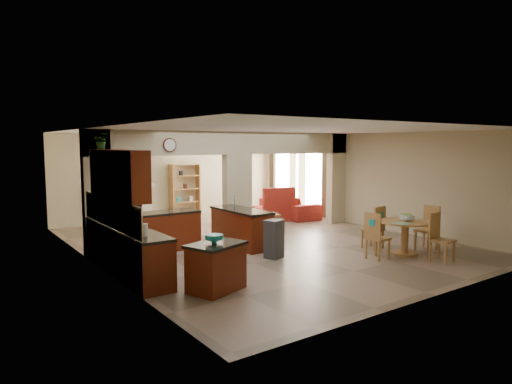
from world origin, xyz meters
TOP-DOWN VIEW (x-y plane):
  - floor at (0.00, 0.00)m, footprint 10.00×10.00m
  - ceiling at (0.00, 0.00)m, footprint 10.00×10.00m
  - wall_back at (0.00, 5.00)m, footprint 8.00×0.00m
  - wall_front at (0.00, -5.00)m, footprint 8.00×0.00m
  - wall_left at (-4.00, 0.00)m, footprint 0.00×10.00m
  - wall_right at (4.00, 0.00)m, footprint 0.00×10.00m
  - partition_left_pier at (-3.70, 1.00)m, footprint 0.60×0.25m
  - partition_center_pier at (0.00, 1.00)m, footprint 0.80×0.25m
  - partition_right_pier at (3.70, 1.00)m, footprint 0.60×0.25m
  - partition_header at (0.00, 1.00)m, footprint 8.00×0.25m
  - kitchen_counter at (-3.26, -0.25)m, footprint 2.52×3.29m
  - upper_cabinets at (-3.82, -0.80)m, footprint 0.35×2.40m
  - peninsula at (-0.60, -0.11)m, footprint 0.70×1.85m
  - wall_clock at (-2.00, 0.85)m, footprint 0.34×0.03m
  - rug at (1.20, 2.10)m, footprint 1.60×1.30m
  - fireplace at (-1.60, 4.83)m, footprint 1.60×0.35m
  - shelving_unit at (0.35, 4.82)m, footprint 1.00×0.32m
  - window_a at (3.97, 2.30)m, footprint 0.02×0.90m
  - window_b at (3.97, 4.00)m, footprint 0.02×0.90m
  - glazed_door at (3.97, 3.15)m, footprint 0.02×0.70m
  - drape_a_left at (3.93, 1.70)m, footprint 0.10×0.28m
  - drape_a_right at (3.93, 2.90)m, footprint 0.10×0.28m
  - drape_b_left at (3.93, 3.40)m, footprint 0.10×0.28m
  - drape_b_right at (3.93, 4.60)m, footprint 0.10×0.28m
  - ceiling_fan at (1.50, 3.00)m, footprint 1.00×1.00m
  - kitchen_island at (-2.82, -2.69)m, footprint 1.12×0.95m
  - teal_bowl at (-2.83, -2.66)m, footprint 0.30×0.30m
  - trash_can at (-0.66, -1.48)m, footprint 0.44×0.41m
  - dining_table at (1.90, -2.95)m, footprint 1.13×1.13m
  - fruit_bowl at (1.87, -3.01)m, footprint 0.33×0.33m
  - sofa at (3.30, 2.81)m, footprint 2.68×1.35m
  - chaise at (2.31, 2.48)m, footprint 1.25×1.10m
  - armchair at (0.90, 2.51)m, footprint 0.82×0.84m
  - ottoman at (1.53, 1.58)m, footprint 0.68×0.68m
  - plant at (-3.82, 0.13)m, footprint 0.32×0.28m
  - chair_north at (1.82, -2.19)m, footprint 0.46×0.46m
  - chair_east at (2.84, -2.91)m, footprint 0.43×0.43m
  - chair_south at (2.04, -3.70)m, footprint 0.45×0.45m
  - chair_west at (1.02, -2.85)m, footprint 0.44×0.44m

SIDE VIEW (x-z plane):
  - floor at x=0.00m, z-range 0.00..0.00m
  - rug at x=1.20m, z-range 0.00..0.01m
  - ottoman at x=1.53m, z-range 0.00..0.39m
  - chaise at x=2.31m, z-range 0.00..0.44m
  - armchair at x=0.90m, z-range 0.00..0.65m
  - sofa at x=3.30m, z-range 0.00..0.75m
  - trash_can at x=-0.66m, z-range 0.00..0.77m
  - kitchen_island at x=-2.82m, z-range 0.00..0.82m
  - peninsula at x=-0.60m, z-range 0.00..0.91m
  - kitchen_counter at x=-3.26m, z-range -0.27..1.20m
  - dining_table at x=1.90m, z-range 0.13..0.89m
  - chair_north at x=1.82m, z-range 0.04..1.07m
  - chair_east at x=2.84m, z-range 0.04..1.07m
  - chair_south at x=2.04m, z-range 0.04..1.07m
  - chair_west at x=1.02m, z-range 0.04..1.07m
  - fireplace at x=-1.60m, z-range 0.01..1.21m
  - fruit_bowl at x=1.87m, z-range 0.77..0.95m
  - teal_bowl at x=-2.83m, z-range 0.82..0.96m
  - shelving_unit at x=0.35m, z-range 0.00..1.80m
  - glazed_door at x=3.97m, z-range 0.00..2.10m
  - partition_center_pier at x=0.00m, z-range 0.00..2.20m
  - drape_a_left at x=3.93m, z-range 0.05..2.35m
  - drape_a_right at x=3.93m, z-range 0.05..2.35m
  - drape_b_left at x=3.93m, z-range 0.05..2.35m
  - drape_b_right at x=3.93m, z-range 0.05..2.35m
  - window_a at x=3.97m, z-range 0.25..2.15m
  - window_b at x=3.97m, z-range 0.25..2.15m
  - partition_left_pier at x=-3.70m, z-range 0.00..2.80m
  - partition_right_pier at x=3.70m, z-range 0.00..2.80m
  - wall_back at x=0.00m, z-range -2.60..5.40m
  - wall_front at x=0.00m, z-range -2.60..5.40m
  - wall_left at x=-4.00m, z-range -3.60..6.40m
  - wall_right at x=4.00m, z-range -3.60..6.40m
  - upper_cabinets at x=-3.82m, z-range 1.47..2.37m
  - wall_clock at x=-2.00m, z-range 2.28..2.62m
  - partition_header at x=0.00m, z-range 2.20..2.80m
  - plant at x=-3.82m, z-range 2.37..2.70m
  - ceiling_fan at x=1.50m, z-range 2.51..2.61m
  - ceiling at x=0.00m, z-range 2.80..2.80m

